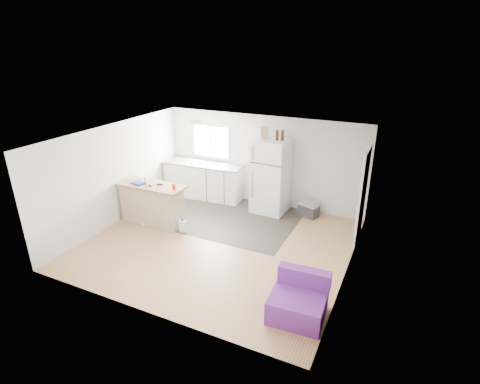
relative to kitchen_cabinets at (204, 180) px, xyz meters
name	(u,v)px	position (x,y,z in m)	size (l,w,h in m)	color
room	(218,193)	(1.63, -2.15, 0.69)	(5.51, 5.01, 2.41)	#9D7542
vinyl_zone	(217,215)	(0.91, -0.90, -0.51)	(4.05, 2.50, 0.00)	#332C26
window	(211,141)	(0.08, 0.33, 1.04)	(1.18, 0.06, 0.98)	white
interior_door	(362,197)	(4.35, -0.60, 0.51)	(0.11, 0.92, 2.10)	white
ceiling_fixture	(196,122)	(0.43, -0.95, 1.85)	(0.30, 0.30, 0.07)	white
kitchen_cabinets	(204,180)	(0.00, 0.00, 0.00)	(2.28, 0.84, 1.29)	white
peninsula	(152,204)	(-0.27, -1.96, 0.00)	(1.65, 0.64, 1.01)	tan
refrigerator	(271,176)	(2.03, -0.07, 0.45)	(0.88, 0.84, 1.92)	white
cooler	(309,209)	(3.05, 0.03, -0.32)	(0.57, 0.47, 0.37)	#323235
purple_seat	(299,301)	(3.90, -3.63, -0.25)	(0.91, 0.87, 0.71)	#792E96
cleaner_jug	(183,226)	(0.62, -2.04, -0.36)	(0.18, 0.15, 0.34)	white
mop	(145,216)	(-0.38, -2.15, -0.28)	(0.28, 0.35, 1.29)	green
red_cup	(174,186)	(0.39, -1.97, 0.56)	(0.08, 0.08, 0.12)	red
blue_tray	(139,183)	(-0.55, -2.05, 0.52)	(0.30, 0.22, 0.04)	#122DAE
tool_a	(160,184)	(-0.05, -1.90, 0.52)	(0.14, 0.05, 0.03)	black
tool_b	(150,186)	(-0.21, -2.07, 0.51)	(0.10, 0.04, 0.03)	black
cardboard_box	(265,133)	(1.85, -0.12, 1.56)	(0.20, 0.10, 0.30)	tan
bottle_left	(277,135)	(2.19, -0.15, 1.53)	(0.07, 0.07, 0.25)	#341C09
bottle_right	(282,135)	(2.30, -0.10, 1.53)	(0.07, 0.07, 0.25)	#341C09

